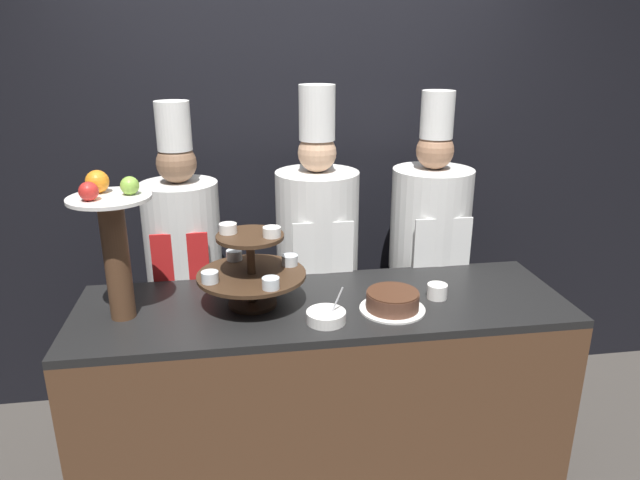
# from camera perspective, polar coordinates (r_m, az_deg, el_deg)

# --- Properties ---
(wall_back) EXTENTS (10.00, 0.06, 2.80)m
(wall_back) POSITION_cam_1_polar(r_m,az_deg,el_deg) (3.20, -2.19, 8.10)
(wall_back) COLOR black
(wall_back) RESTS_ON ground_plane
(buffet_counter) EXTENTS (2.11, 0.67, 0.95)m
(buffet_counter) POSITION_cam_1_polar(r_m,az_deg,el_deg) (2.72, 0.33, -15.33)
(buffet_counter) COLOR brown
(buffet_counter) RESTS_ON ground_plane
(tiered_stand) EXTENTS (0.46, 0.46, 0.36)m
(tiered_stand) POSITION_cam_1_polar(r_m,az_deg,el_deg) (2.40, -6.89, -2.73)
(tiered_stand) COLOR #3D2819
(tiered_stand) RESTS_ON buffet_counter
(fruit_pedestal) EXTENTS (0.32, 0.32, 0.60)m
(fruit_pedestal) POSITION_cam_1_polar(r_m,az_deg,el_deg) (2.37, -19.99, 0.43)
(fruit_pedestal) COLOR brown
(fruit_pedestal) RESTS_ON buffet_counter
(cake_round) EXTENTS (0.28, 0.28, 0.08)m
(cake_round) POSITION_cam_1_polar(r_m,az_deg,el_deg) (2.41, 7.27, -6.10)
(cake_round) COLOR white
(cake_round) RESTS_ON buffet_counter
(cup_white) EXTENTS (0.09, 0.09, 0.06)m
(cup_white) POSITION_cam_1_polar(r_m,az_deg,el_deg) (2.56, 11.63, -5.03)
(cup_white) COLOR white
(cup_white) RESTS_ON buffet_counter
(serving_bowl_near) EXTENTS (0.16, 0.16, 0.15)m
(serving_bowl_near) POSITION_cam_1_polar(r_m,az_deg,el_deg) (2.30, 0.62, -7.66)
(serving_bowl_near) COLOR white
(serving_bowl_near) RESTS_ON buffet_counter
(chef_left) EXTENTS (0.37, 0.37, 1.76)m
(chef_left) POSITION_cam_1_polar(r_m,az_deg,el_deg) (2.95, -13.36, -2.44)
(chef_left) COLOR #38332D
(chef_left) RESTS_ON ground_plane
(chef_center_left) EXTENTS (0.42, 0.42, 1.83)m
(chef_center_left) POSITION_cam_1_polar(r_m,az_deg,el_deg) (2.95, -0.27, -1.48)
(chef_center_left) COLOR #28282D
(chef_center_left) RESTS_ON ground_plane
(chef_center_right) EXTENTS (0.42, 0.42, 1.79)m
(chef_center_right) POSITION_cam_1_polar(r_m,az_deg,el_deg) (3.10, 10.79, -1.07)
(chef_center_right) COLOR #38332D
(chef_center_right) RESTS_ON ground_plane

